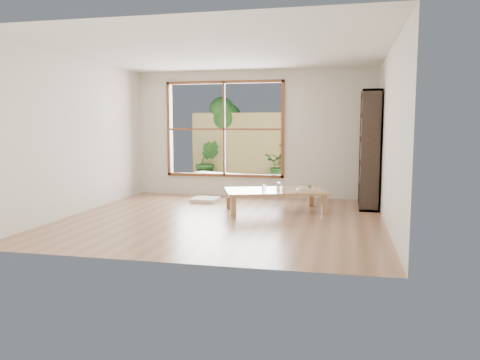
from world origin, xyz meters
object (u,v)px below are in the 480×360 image
(low_table, at_px, (275,192))
(garden_bench, at_px, (218,176))
(bookshelf, at_px, (370,150))
(food_tray, at_px, (306,188))

(low_table, bearing_deg, garden_bench, 105.82)
(low_table, relative_size, bookshelf, 0.92)
(bookshelf, distance_m, garden_bench, 3.68)
(bookshelf, relative_size, food_tray, 6.50)
(garden_bench, bearing_deg, low_table, -31.86)
(low_table, distance_m, garden_bench, 2.82)
(low_table, height_order, bookshelf, bookshelf)
(garden_bench, bearing_deg, bookshelf, -3.52)
(low_table, xyz_separation_m, garden_bench, (-1.64, 2.29, 0.01))
(low_table, distance_m, food_tray, 0.55)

